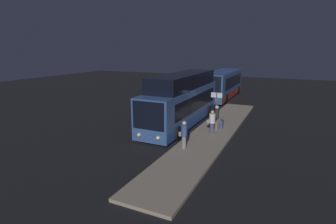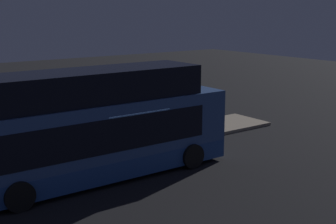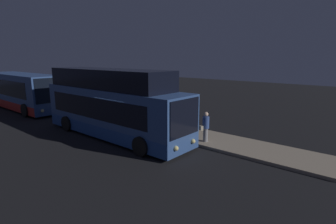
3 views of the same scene
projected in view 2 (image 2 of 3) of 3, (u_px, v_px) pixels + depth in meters
ground at (124, 171)px, 17.77m from camera, size 80.00×80.00×0.00m
platform at (89, 151)px, 20.07m from camera, size 20.00×2.69×0.16m
bus_lead at (92, 132)px, 16.64m from camera, size 10.55×2.72×3.96m
passenger_boarding at (75, 129)px, 19.51m from camera, size 0.57×0.43×1.76m
passenger_waiting at (169, 120)px, 21.46m from camera, size 0.54×0.62×1.63m
passenger_with_bags at (97, 128)px, 20.09m from camera, size 0.59×0.68×1.62m
suitcase at (64, 144)px, 19.68m from camera, size 0.44×0.19×0.87m
sign_post at (27, 127)px, 17.60m from camera, size 0.10×0.90×2.35m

